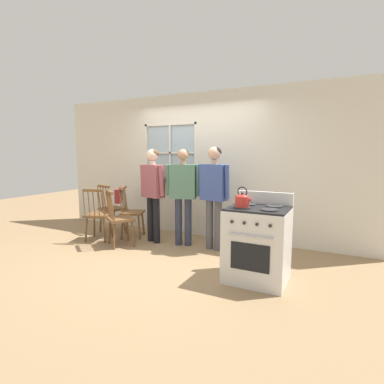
{
  "coord_description": "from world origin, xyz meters",
  "views": [
    {
      "loc": [
        2.44,
        -3.75,
        1.58
      ],
      "look_at": [
        0.43,
        0.23,
        1.0
      ],
      "focal_mm": 28.0,
      "sensor_mm": 36.0,
      "label": 1
    }
  ],
  "objects_px": {
    "person_elderly_left": "(153,186)",
    "person_teen_center": "(183,188)",
    "stove": "(257,243)",
    "kettle": "(242,200)",
    "chair_by_window": "(131,213)",
    "handbag": "(119,196)",
    "person_adult_right": "(214,188)",
    "potted_plant": "(165,178)",
    "chair_near_wall": "(98,216)",
    "chair_near_stove": "(111,209)",
    "chair_center_cluster": "(119,219)"
  },
  "relations": [
    {
      "from": "chair_near_wall",
      "to": "person_adult_right",
      "type": "distance_m",
      "value": 2.21
    },
    {
      "from": "chair_center_cluster",
      "to": "person_adult_right",
      "type": "relative_size",
      "value": 0.57
    },
    {
      "from": "chair_near_stove",
      "to": "kettle",
      "type": "height_order",
      "value": "kettle"
    },
    {
      "from": "chair_near_stove",
      "to": "potted_plant",
      "type": "xyz_separation_m",
      "value": [
        0.98,
        0.49,
        0.63
      ]
    },
    {
      "from": "chair_near_wall",
      "to": "chair_center_cluster",
      "type": "bearing_deg",
      "value": 153.34
    },
    {
      "from": "chair_center_cluster",
      "to": "handbag",
      "type": "height_order",
      "value": "same"
    },
    {
      "from": "stove",
      "to": "kettle",
      "type": "relative_size",
      "value": 4.39
    },
    {
      "from": "chair_near_stove",
      "to": "stove",
      "type": "xyz_separation_m",
      "value": [
        3.24,
        -1.0,
        0.02
      ]
    },
    {
      "from": "stove",
      "to": "handbag",
      "type": "height_order",
      "value": "stove"
    },
    {
      "from": "person_adult_right",
      "to": "chair_near_wall",
      "type": "bearing_deg",
      "value": -158.64
    },
    {
      "from": "chair_near_stove",
      "to": "chair_near_wall",
      "type": "bearing_deg",
      "value": 124.04
    },
    {
      "from": "person_teen_center",
      "to": "kettle",
      "type": "height_order",
      "value": "person_teen_center"
    },
    {
      "from": "potted_plant",
      "to": "chair_near_stove",
      "type": "bearing_deg",
      "value": -153.4
    },
    {
      "from": "person_adult_right",
      "to": "kettle",
      "type": "relative_size",
      "value": 6.81
    },
    {
      "from": "potted_plant",
      "to": "handbag",
      "type": "height_order",
      "value": "potted_plant"
    },
    {
      "from": "chair_by_window",
      "to": "kettle",
      "type": "height_order",
      "value": "kettle"
    },
    {
      "from": "chair_near_stove",
      "to": "person_adult_right",
      "type": "height_order",
      "value": "person_adult_right"
    },
    {
      "from": "person_teen_center",
      "to": "stove",
      "type": "relative_size",
      "value": 1.52
    },
    {
      "from": "chair_near_stove",
      "to": "stove",
      "type": "relative_size",
      "value": 0.88
    },
    {
      "from": "person_elderly_left",
      "to": "person_teen_center",
      "type": "bearing_deg",
      "value": 23.36
    },
    {
      "from": "chair_near_stove",
      "to": "person_elderly_left",
      "type": "bearing_deg",
      "value": -176.82
    },
    {
      "from": "chair_by_window",
      "to": "potted_plant",
      "type": "distance_m",
      "value": 0.96
    },
    {
      "from": "person_teen_center",
      "to": "person_adult_right",
      "type": "relative_size",
      "value": 0.98
    },
    {
      "from": "chair_by_window",
      "to": "person_teen_center",
      "type": "bearing_deg",
      "value": -115.51
    },
    {
      "from": "chair_by_window",
      "to": "person_teen_center",
      "type": "distance_m",
      "value": 1.25
    },
    {
      "from": "stove",
      "to": "handbag",
      "type": "distance_m",
      "value": 2.97
    },
    {
      "from": "chair_near_wall",
      "to": "chair_center_cluster",
      "type": "relative_size",
      "value": 1.0
    },
    {
      "from": "person_teen_center",
      "to": "handbag",
      "type": "height_order",
      "value": "person_teen_center"
    },
    {
      "from": "potted_plant",
      "to": "kettle",
      "type": "bearing_deg",
      "value": -37.76
    },
    {
      "from": "kettle",
      "to": "person_adult_right",
      "type": "bearing_deg",
      "value": 127.96
    },
    {
      "from": "person_elderly_left",
      "to": "person_adult_right",
      "type": "bearing_deg",
      "value": 20.87
    },
    {
      "from": "chair_by_window",
      "to": "kettle",
      "type": "bearing_deg",
      "value": -136.35
    },
    {
      "from": "person_elderly_left",
      "to": "handbag",
      "type": "xyz_separation_m",
      "value": [
        -0.78,
        0.0,
        -0.22
      ]
    },
    {
      "from": "chair_near_stove",
      "to": "person_adult_right",
      "type": "bearing_deg",
      "value": -169.55
    },
    {
      "from": "chair_center_cluster",
      "to": "handbag",
      "type": "distance_m",
      "value": 0.67
    },
    {
      "from": "chair_center_cluster",
      "to": "handbag",
      "type": "relative_size",
      "value": 3.12
    },
    {
      "from": "person_adult_right",
      "to": "stove",
      "type": "distance_m",
      "value": 1.4
    },
    {
      "from": "person_teen_center",
      "to": "stove",
      "type": "height_order",
      "value": "person_teen_center"
    },
    {
      "from": "chair_center_cluster",
      "to": "person_teen_center",
      "type": "distance_m",
      "value": 1.22
    },
    {
      "from": "chair_near_stove",
      "to": "person_teen_center",
      "type": "distance_m",
      "value": 1.83
    },
    {
      "from": "chair_by_window",
      "to": "chair_center_cluster",
      "type": "xyz_separation_m",
      "value": [
        0.17,
        -0.54,
        0.0
      ]
    },
    {
      "from": "person_teen_center",
      "to": "chair_center_cluster",
      "type": "bearing_deg",
      "value": -167.42
    },
    {
      "from": "chair_center_cluster",
      "to": "potted_plant",
      "type": "height_order",
      "value": "potted_plant"
    },
    {
      "from": "chair_near_wall",
      "to": "potted_plant",
      "type": "bearing_deg",
      "value": -144.32
    },
    {
      "from": "chair_near_stove",
      "to": "person_teen_center",
      "type": "bearing_deg",
      "value": -171.19
    },
    {
      "from": "chair_near_stove",
      "to": "stove",
      "type": "height_order",
      "value": "stove"
    },
    {
      "from": "chair_near_wall",
      "to": "potted_plant",
      "type": "relative_size",
      "value": 3.05
    },
    {
      "from": "stove",
      "to": "chair_center_cluster",
      "type": "bearing_deg",
      "value": 172.22
    },
    {
      "from": "person_adult_right",
      "to": "handbag",
      "type": "relative_size",
      "value": 5.48
    },
    {
      "from": "handbag",
      "to": "potted_plant",
      "type": "bearing_deg",
      "value": 50.21
    }
  ]
}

